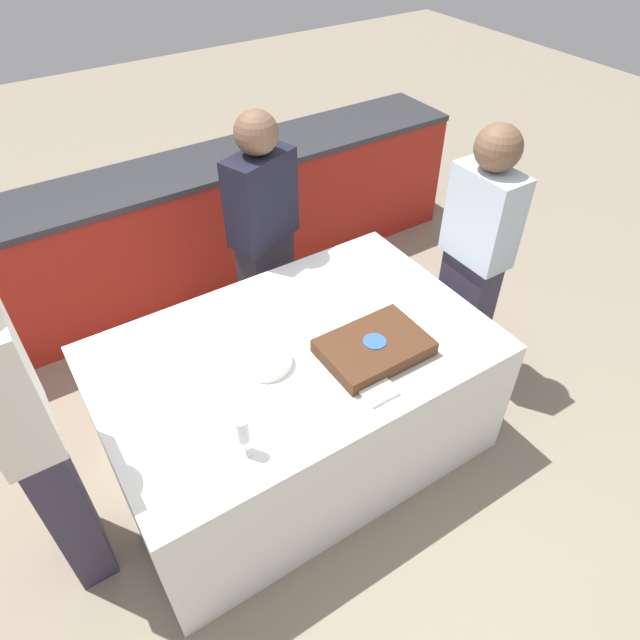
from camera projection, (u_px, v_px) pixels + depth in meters
ground_plane at (298, 444)px, 3.16m from camera, size 14.00×14.00×0.00m
back_counter at (171, 236)px, 3.90m from camera, size 4.40×0.58×0.92m
dining_table at (296, 400)px, 2.91m from camera, size 1.83×1.18×0.75m
cake at (374, 347)px, 2.61m from camera, size 0.52×0.38×0.08m
plate_stack at (266, 361)px, 2.56m from camera, size 0.24×0.24×0.04m
wine_glass at (243, 431)px, 2.14m from camera, size 0.07×0.07×0.19m
side_plate_near_cake at (330, 314)px, 2.83m from camera, size 0.19×0.19×0.00m
utensil_pile at (379, 392)px, 2.44m from camera, size 0.15×0.10×0.02m
person_cutting_cake at (264, 238)px, 3.25m from camera, size 0.43×0.32×1.54m
person_seated_left at (30, 438)px, 2.11m from camera, size 0.21×0.38×1.68m
person_seated_right at (474, 257)px, 3.07m from camera, size 0.23×0.36×1.57m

